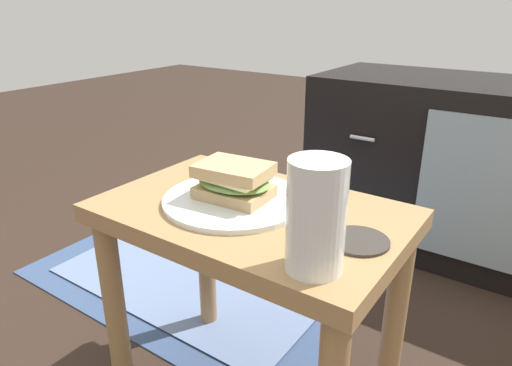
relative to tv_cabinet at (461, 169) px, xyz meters
name	(u,v)px	position (x,y,z in m)	size (l,w,h in m)	color
side_table	(251,250)	(-0.19, -0.95, 0.08)	(0.56, 0.36, 0.46)	#A37A4C
tv_cabinet	(461,169)	(0.00, 0.00, 0.00)	(0.96, 0.46, 0.58)	black
area_rug	(211,266)	(-0.60, -0.59, -0.29)	(1.00, 0.77, 0.01)	#384C72
plate	(233,200)	(-0.23, -0.95, 0.17)	(0.27, 0.27, 0.01)	silver
sandwich_front	(233,181)	(-0.23, -0.95, 0.21)	(0.15, 0.11, 0.07)	tan
beer_glass	(316,219)	(0.01, -1.07, 0.25)	(0.08, 0.08, 0.16)	silver
coaster	(358,241)	(0.03, -0.96, 0.17)	(0.10, 0.10, 0.01)	#332D28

